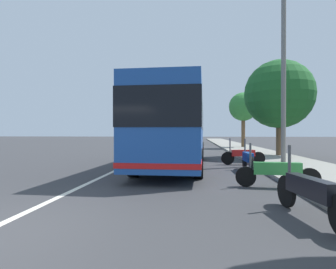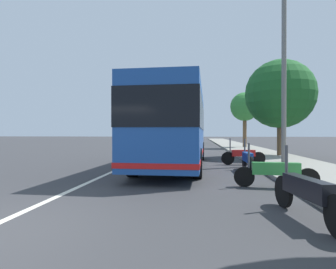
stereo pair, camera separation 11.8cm
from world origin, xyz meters
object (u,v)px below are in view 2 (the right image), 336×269
object	(u,v)px
motorcycle_nearest_curb	(243,155)
coach_bus	(175,125)
motorcycle_angled	(306,193)
car_behind_bus	(167,137)
roadside_tree_far_block	(245,107)
utility_pole	(284,73)
car_oncoming	(195,138)
roadside_tree_mid_block	(280,94)
car_far_distant	(158,138)
motorcycle_far_end	(247,159)
motorcycle_by_tree	(275,171)
car_ahead_same_lane	(188,139)

from	to	relation	value
motorcycle_nearest_curb	coach_bus	bearing A→B (deg)	11.29
motorcycle_angled	motorcycle_nearest_curb	bearing A→B (deg)	-10.83
car_behind_bus	motorcycle_angled	bearing A→B (deg)	10.11
roadside_tree_far_block	utility_pole	distance (m)	14.28
car_oncoming	roadside_tree_mid_block	size ratio (longest dim) A/B	0.78
car_oncoming	car_far_distant	bearing A→B (deg)	93.04
motorcycle_angled	roadside_tree_far_block	world-z (taller)	roadside_tree_far_block
motorcycle_far_end	car_behind_bus	xyz separation A→B (m)	(40.85, 7.85, 0.27)
motorcycle_angled	roadside_tree_far_block	distance (m)	23.13
coach_bus	car_oncoming	world-z (taller)	coach_bus
motorcycle_by_tree	motorcycle_far_end	size ratio (longest dim) A/B	1.06
car_ahead_same_lane	roadside_tree_far_block	xyz separation A→B (m)	(-8.97, -5.93, 3.36)
motorcycle_angled	utility_pole	bearing A→B (deg)	-23.30
roadside_tree_far_block	utility_pole	xyz separation A→B (m)	(-14.27, 0.55, 0.27)
motorcycle_nearest_curb	car_oncoming	size ratio (longest dim) A/B	0.44
car_far_distant	car_ahead_same_lane	bearing A→B (deg)	44.34
motorcycle_by_tree	car_far_distant	bearing A→B (deg)	-71.81
motorcycle_angled	car_oncoming	xyz separation A→B (m)	(37.36, 2.31, 0.26)
motorcycle_far_end	roadside_tree_far_block	size ratio (longest dim) A/B	0.38
motorcycle_angled	motorcycle_nearest_curb	size ratio (longest dim) A/B	1.12
car_behind_bus	roadside_tree_mid_block	bearing A→B (deg)	18.38
motorcycle_angled	roadside_tree_mid_block	size ratio (longest dim) A/B	0.39
motorcycle_nearest_curb	utility_pole	bearing A→B (deg)	176.57
motorcycle_far_end	car_oncoming	xyz separation A→B (m)	(31.35, 2.37, 0.27)
motorcycle_angled	car_ahead_same_lane	size ratio (longest dim) A/B	0.50
car_far_distant	motorcycle_by_tree	bearing A→B (deg)	17.43
car_far_distant	car_ahead_same_lane	xyz separation A→B (m)	(-5.72, -4.89, 0.01)
car_ahead_same_lane	roadside_tree_far_block	world-z (taller)	roadside_tree_far_block
motorcycle_far_end	car_behind_bus	size ratio (longest dim) A/B	0.49
coach_bus	car_oncoming	xyz separation A→B (m)	(29.93, -0.58, -1.14)
motorcycle_angled	car_behind_bus	bearing A→B (deg)	0.39
motorcycle_far_end	roadside_tree_mid_block	xyz separation A→B (m)	(6.59, -3.09, 3.43)
motorcycle_angled	motorcycle_by_tree	distance (m)	2.85
motorcycle_by_tree	motorcycle_far_end	world-z (taller)	motorcycle_far_end
motorcycle_far_end	car_far_distant	world-z (taller)	car_far_distant
car_far_distant	utility_pole	distance (m)	30.94
coach_bus	motorcycle_by_tree	distance (m)	5.74
coach_bus	car_ahead_same_lane	distance (m)	24.27
coach_bus	motorcycle_far_end	distance (m)	3.56
motorcycle_nearest_curb	utility_pole	size ratio (longest dim) A/B	0.24
motorcycle_angled	roadside_tree_far_block	xyz separation A→B (m)	(22.70, -2.69, 3.59)
motorcycle_by_tree	roadside_tree_far_block	world-z (taller)	roadside_tree_far_block
motorcycle_far_end	coach_bus	bearing A→B (deg)	63.96
car_oncoming	motorcycle_far_end	bearing A→B (deg)	-172.44
car_far_distant	car_ahead_same_lane	world-z (taller)	same
car_oncoming	roadside_tree_mid_block	distance (m)	25.55
roadside_tree_mid_block	car_behind_bus	bearing A→B (deg)	17.71
car_behind_bus	roadside_tree_far_block	bearing A→B (deg)	24.11
motorcycle_nearest_curb	car_behind_bus	distance (m)	39.33
motorcycle_nearest_curb	car_far_distant	size ratio (longest dim) A/B	0.45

